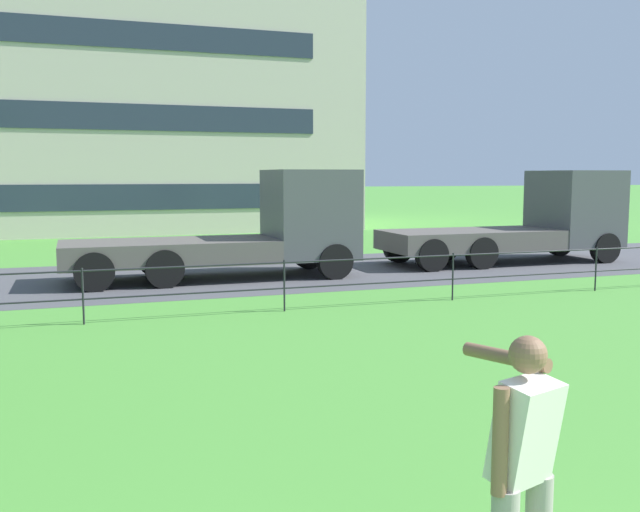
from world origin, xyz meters
name	(u,v)px	position (x,y,z in m)	size (l,w,h in m)	color
street_strip	(157,278)	(0.00, 17.29, 0.00)	(80.00, 6.84, 0.01)	#4C4C51
park_fence	(188,282)	(0.00, 12.05, 0.67)	(33.09, 0.04, 1.00)	#232328
person_thrower	(522,467)	(0.47, 2.50, 0.92)	(0.49, 0.87, 1.70)	gray
flatbed_truck_left	(255,230)	(2.44, 16.75, 1.22)	(7.30, 2.42, 2.75)	#4C4C51
flatbed_truck_right	(534,221)	(11.22, 17.18, 1.22)	(7.31, 2.45, 2.75)	#4C4C51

